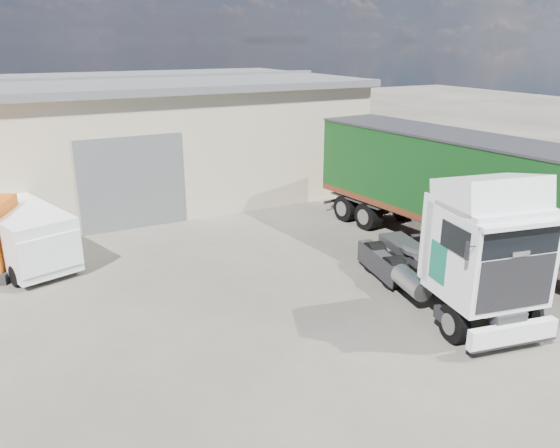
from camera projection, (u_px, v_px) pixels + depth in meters
name	position (u px, v px, depth m)	size (l,w,h in m)	color
ground	(310.00, 330.00, 13.83)	(120.00, 120.00, 0.00)	#292621
warehouse	(6.00, 144.00, 23.78)	(30.60, 12.60, 5.42)	#B8AA8D
brick_boundary_wall	(469.00, 180.00, 23.52)	(0.35, 26.00, 2.50)	maroon
tractor_unit	(467.00, 255.00, 14.04)	(3.36, 6.36, 4.07)	black
box_trailer	(460.00, 182.00, 18.42)	(3.84, 12.22, 4.00)	#2D2D30
panel_van	(24.00, 237.00, 17.50)	(3.16, 5.00, 1.90)	black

